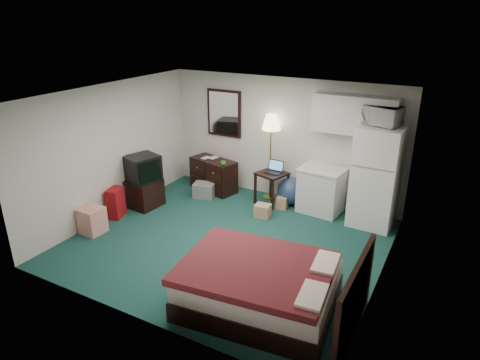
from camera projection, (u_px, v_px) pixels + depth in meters
The scene contains 25 objects.
floor at pixel (228, 242), 7.33m from camera, with size 5.00×4.50×0.01m, color #123A3A.
ceiling at pixel (226, 96), 6.41m from camera, with size 5.00×4.50×0.01m, color silver.
walls at pixel (227, 174), 6.87m from camera, with size 5.01×4.51×2.50m.
mirror at pixel (224, 113), 9.13m from camera, with size 0.80×0.06×1.00m, color white, non-canonical shape.
upper_cabinets at pixel (354, 115), 7.67m from camera, with size 1.50×0.35×0.70m, color silver, non-canonical shape.
headboard at pixel (355, 300), 4.98m from camera, with size 0.06×1.56×1.00m, color black, non-canonical shape.
dresser at pixel (214, 175), 9.33m from camera, with size 1.04×0.47×0.71m, color black, non-canonical shape.
floor_lamp at pixel (270, 157), 8.75m from camera, with size 0.39×0.39×1.78m, color tan, non-canonical shape.
desk at pixel (272, 188), 8.68m from camera, with size 0.53×0.53×0.67m, color black, non-canonical shape.
exercise_ball at pixel (291, 191), 8.67m from camera, with size 0.57×0.57×0.57m, color navy.
kitchen_counter at pixel (321, 191), 8.29m from camera, with size 0.79×0.60×0.86m, color silver, non-canonical shape.
fridge at pixel (376, 177), 7.64m from camera, with size 0.76×0.76×1.86m, color white, non-canonical shape.
bed at pixel (259, 287), 5.62m from camera, with size 1.94×1.51×0.62m, color #410F15, non-canonical shape.
tv_stand at pixel (144, 193), 8.59m from camera, with size 0.56×0.61×0.56m, color black, non-canonical shape.
suitcase at pixel (116, 203), 8.12m from camera, with size 0.22×0.36×0.58m, color maroon, non-canonical shape.
retail_box at pixel (92, 220), 7.56m from camera, with size 0.38×0.38×0.47m, color silver, non-canonical shape.
file_bin at pixel (204, 190), 9.05m from camera, with size 0.43×0.33×0.30m, color slate, non-canonical shape.
cardboard_box_a at pixel (263, 211), 8.19m from camera, with size 0.29×0.24×0.24m, color tan, non-canonical shape.
cardboard_box_b at pixel (282, 202), 8.55m from camera, with size 0.21×0.24×0.24m, color tan, non-canonical shape.
laptop at pixel (273, 167), 8.51m from camera, with size 0.33×0.27×0.23m, color black, non-canonical shape.
crt_tv at pixel (143, 168), 8.39m from camera, with size 0.55×0.59×0.51m, color black, non-canonical shape.
microwave at pixel (383, 113), 7.28m from camera, with size 0.60×0.33×0.41m, color white.
book_a at pixel (203, 153), 9.29m from camera, with size 0.15×0.02×0.20m, color tan.
book_b at pixel (211, 153), 9.29m from camera, with size 0.16×0.02×0.21m, color tan.
mug at pixel (223, 162), 8.84m from camera, with size 0.12×0.09×0.12m, color #437733.
Camera 1 is at (3.24, -5.55, 3.68)m, focal length 32.00 mm.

